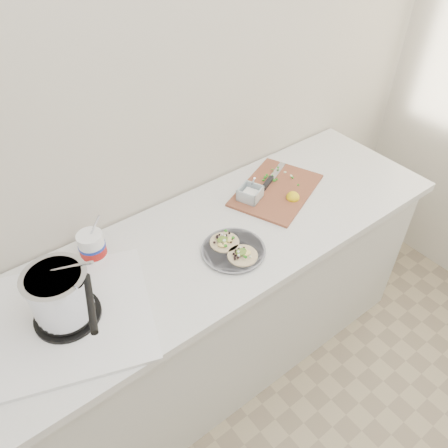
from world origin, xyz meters
TOP-DOWN VIEW (x-y plane):
  - counter at (0.00, 1.43)m, footprint 2.44×0.66m
  - stove at (-0.46, 1.39)m, footprint 0.68×0.66m
  - taco_plate at (0.18, 1.30)m, footprint 0.25×0.25m
  - tub at (-0.26, 1.61)m, footprint 0.10×0.10m
  - cutboard at (0.57, 1.50)m, footprint 0.51×0.44m

SIDE VIEW (x-z plane):
  - counter at x=0.00m, z-range 0.00..0.90m
  - cutboard at x=0.57m, z-range 0.88..0.95m
  - taco_plate at x=0.18m, z-range 0.90..0.94m
  - tub at x=-0.26m, z-range 0.86..1.08m
  - stove at x=-0.46m, z-range 0.86..1.12m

